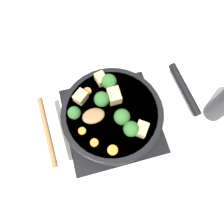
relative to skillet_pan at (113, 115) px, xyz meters
The scene contains 17 objects.
ground_plane 0.06m from the skillet_pan, ahead, with size 2.40×2.40×0.00m, color white.
front_burner_grate 0.05m from the skillet_pan, ahead, with size 0.31×0.31×0.03m.
skillet_pan is the anchor object (origin of this frame).
wooden_spoon 0.14m from the skillet_pan, ahead, with size 0.19×0.22×0.02m.
tofu_cube_center_large 0.12m from the skillet_pan, 85.54° to the right, with size 0.04×0.03×0.03m, color #DBB770.
tofu_cube_near_handle 0.11m from the skillet_pan, 128.92° to the left, with size 0.04×0.03×0.03m, color #DBB770.
tofu_cube_east_chunk 0.06m from the skillet_pan, 110.44° to the right, with size 0.05×0.04×0.04m, color #DBB770.
tofu_cube_west_chunk 0.11m from the skillet_pan, 38.58° to the right, with size 0.04×0.03×0.03m, color #DBB770.
broccoli_floret_near_spoon 0.07m from the skillet_pan, 56.14° to the right, with size 0.05×0.05×0.05m.
broccoli_floret_center_top 0.10m from the skillet_pan, 97.21° to the right, with size 0.05×0.05×0.05m.
broccoli_floret_east_rim 0.10m from the skillet_pan, 114.52° to the left, with size 0.05×0.05×0.05m.
broccoli_floret_west_rim 0.12m from the skillet_pan, ahead, with size 0.04×0.04×0.05m.
broccoli_floret_north_edge 0.07m from the skillet_pan, 119.37° to the left, with size 0.05×0.05×0.05m.
carrot_slice_orange_thin 0.11m from the skillet_pan, 55.06° to the right, with size 0.03×0.03×0.01m, color orange.
carrot_slice_near_center 0.11m from the skillet_pan, 19.13° to the left, with size 0.02×0.02×0.01m, color orange.
carrot_slice_edge_slice 0.12m from the skillet_pan, 74.62° to the left, with size 0.03×0.03×0.01m, color orange.
carrot_slice_under_broccoli 0.11m from the skillet_pan, 45.88° to the left, with size 0.02×0.02×0.01m, color orange.
Camera 1 is at (0.06, 0.22, 0.71)m, focal length 35.00 mm.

